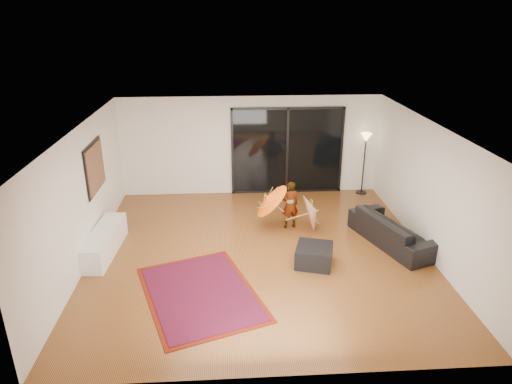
{
  "coord_description": "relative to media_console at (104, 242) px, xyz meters",
  "views": [
    {
      "loc": [
        -0.61,
        -8.44,
        4.77
      ],
      "look_at": [
        -0.03,
        0.74,
        1.1
      ],
      "focal_mm": 32.0,
      "sensor_mm": 36.0,
      "label": 1
    }
  ],
  "objects": [
    {
      "name": "ottoman",
      "position": [
        4.31,
        -0.74,
        -0.06
      ],
      "size": [
        0.87,
        0.87,
        0.4
      ],
      "primitive_type": "cube",
      "rotation": [
        0.0,
        0.0,
        -0.29
      ],
      "color": "black",
      "rests_on": "floor"
    },
    {
      "name": "parasol_orange",
      "position": [
        3.49,
        0.92,
        0.48
      ],
      "size": [
        0.78,
        0.93,
        0.91
      ],
      "rotation": [
        0.0,
        -0.79,
        0.0
      ],
      "color": "#FF600D",
      "rests_on": "child"
    },
    {
      "name": "speaker",
      "position": [
        0.0,
        0.23,
        -0.1
      ],
      "size": [
        0.31,
        0.31,
        0.31
      ],
      "primitive_type": "cube",
      "rotation": [
        0.0,
        0.0,
        -0.17
      ],
      "color": "#424244",
      "rests_on": "floor"
    },
    {
      "name": "painting",
      "position": [
        -0.21,
        0.77,
        1.39
      ],
      "size": [
        0.04,
        1.28,
        1.08
      ],
      "color": "black",
      "rests_on": "wall_left"
    },
    {
      "name": "sliding_door",
      "position": [
        4.25,
        3.24,
        0.94
      ],
      "size": [
        3.06,
        0.07,
        2.4
      ],
      "color": "black",
      "rests_on": "wall_back"
    },
    {
      "name": "persian_rug",
      "position": [
        2.08,
        -1.64,
        -0.25
      ],
      "size": [
        2.62,
        3.07,
        0.02
      ],
      "rotation": [
        0.0,
        0.0,
        0.34
      ],
      "color": "#5D1508",
      "rests_on": "floor"
    },
    {
      "name": "floor_lamp",
      "position": [
        6.35,
        3.02,
        1.1
      ],
      "size": [
        0.29,
        0.29,
        1.71
      ],
      "color": "black",
      "rests_on": "floor"
    },
    {
      "name": "wall_front",
      "position": [
        3.25,
        -3.73,
        1.09
      ],
      "size": [
        7.0,
        0.0,
        7.0
      ],
      "primitive_type": "plane",
      "rotation": [
        -1.57,
        0.0,
        0.0
      ],
      "color": "silver",
      "rests_on": "floor"
    },
    {
      "name": "wall_left",
      "position": [
        -0.25,
        -0.23,
        1.09
      ],
      "size": [
        0.0,
        7.0,
        7.0
      ],
      "primitive_type": "plane",
      "rotation": [
        1.57,
        0.0,
        1.57
      ],
      "color": "silver",
      "rests_on": "floor"
    },
    {
      "name": "parasol_white",
      "position": [
        4.64,
        0.82,
        0.25
      ],
      "size": [
        0.53,
        0.87,
        0.91
      ],
      "rotation": [
        0.0,
        1.28,
        0.0
      ],
      "color": "white",
      "rests_on": "floor"
    },
    {
      "name": "media_console",
      "position": [
        0.0,
        0.0,
        0.0
      ],
      "size": [
        0.58,
        1.88,
        0.52
      ],
      "primitive_type": "cube",
      "rotation": [
        0.0,
        0.0,
        -0.06
      ],
      "color": "white",
      "rests_on": "floor"
    },
    {
      "name": "child",
      "position": [
        4.04,
        0.97,
        0.32
      ],
      "size": [
        0.48,
        0.37,
        1.15
      ],
      "primitive_type": "imported",
      "rotation": [
        0.0,
        0.0,
        3.4
      ],
      "color": "#999999",
      "rests_on": "floor"
    },
    {
      "name": "sofa",
      "position": [
        6.2,
        0.03,
        0.07
      ],
      "size": [
        1.56,
        2.38,
        0.65
      ],
      "primitive_type": "imported",
      "rotation": [
        0.0,
        0.0,
        1.91
      ],
      "color": "black",
      "rests_on": "floor"
    },
    {
      "name": "wall_back",
      "position": [
        3.25,
        3.27,
        1.09
      ],
      "size": [
        7.0,
        0.0,
        7.0
      ],
      "primitive_type": "plane",
      "rotation": [
        1.57,
        0.0,
        0.0
      ],
      "color": "silver",
      "rests_on": "floor"
    },
    {
      "name": "ceiling",
      "position": [
        3.25,
        -0.23,
        2.44
      ],
      "size": [
        7.0,
        7.0,
        0.0
      ],
      "primitive_type": "plane",
      "rotation": [
        3.14,
        0.0,
        0.0
      ],
      "color": "white",
      "rests_on": "wall_back"
    },
    {
      "name": "floor",
      "position": [
        3.25,
        -0.23,
        -0.26
      ],
      "size": [
        7.0,
        7.0,
        0.0
      ],
      "primitive_type": "plane",
      "color": "brown",
      "rests_on": "ground"
    },
    {
      "name": "wall_right",
      "position": [
        6.75,
        -0.23,
        1.09
      ],
      "size": [
        0.0,
        7.0,
        7.0
      ],
      "primitive_type": "plane",
      "rotation": [
        1.57,
        0.0,
        -1.57
      ],
      "color": "silver",
      "rests_on": "floor"
    }
  ]
}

